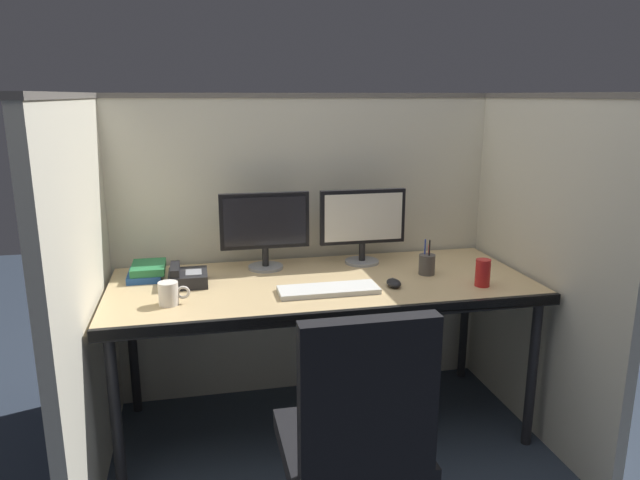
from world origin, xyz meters
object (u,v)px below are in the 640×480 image
at_px(desk_phone, 187,277).
at_px(pen_cup, 427,264).
at_px(computer_mouse, 394,283).
at_px(soda_can, 483,273).
at_px(keyboard_main, 328,290).
at_px(book_stack, 147,271).
at_px(monitor_right, 363,221).
at_px(monitor_left, 265,225).
at_px(coffee_mug, 169,293).
at_px(desk, 323,292).

bearing_deg(desk_phone, pen_cup, -4.28).
distance_m(computer_mouse, soda_can, 0.40).
bearing_deg(keyboard_main, desk_phone, 158.04).
height_order(computer_mouse, book_stack, book_stack).
relative_size(computer_mouse, desk_phone, 0.51).
relative_size(monitor_right, soda_can, 3.52).
bearing_deg(monitor_left, desk_phone, -155.75).
relative_size(keyboard_main, book_stack, 2.00).
bearing_deg(coffee_mug, keyboard_main, 1.07).
relative_size(computer_mouse, coffee_mug, 0.76).
xyz_separation_m(desk_phone, book_stack, (-0.18, 0.14, -0.00)).
xyz_separation_m(desk, soda_can, (0.68, -0.21, 0.11)).
bearing_deg(pen_cup, desk_phone, 175.72).
xyz_separation_m(monitor_right, coffee_mug, (-0.93, -0.41, -0.17)).
bearing_deg(book_stack, coffee_mug, -73.69).
relative_size(desk_phone, coffee_mug, 1.51).
relative_size(desk, soda_can, 15.57).
height_order(computer_mouse, desk_phone, desk_phone).
height_order(keyboard_main, pen_cup, pen_cup).
relative_size(desk, monitor_left, 4.42).
height_order(monitor_left, pen_cup, monitor_left).
bearing_deg(desk_phone, monitor_left, 24.25).
xyz_separation_m(monitor_left, pen_cup, (0.73, -0.25, -0.17)).
bearing_deg(desk_phone, soda_can, -13.17).
bearing_deg(pen_cup, coffee_mug, -171.80).
bearing_deg(book_stack, desk_phone, -37.55).
xyz_separation_m(coffee_mug, book_stack, (-0.11, 0.39, -0.02)).
xyz_separation_m(monitor_left, coffee_mug, (-0.44, -0.42, -0.17)).
bearing_deg(book_stack, pen_cup, -9.78).
relative_size(monitor_right, computer_mouse, 4.48).
relative_size(keyboard_main, pen_cup, 2.54).
bearing_deg(keyboard_main, computer_mouse, 2.23).
distance_m(keyboard_main, soda_can, 0.69).
height_order(monitor_left, coffee_mug, monitor_left).
height_order(desk_phone, book_stack, desk_phone).
distance_m(pen_cup, book_stack, 1.31).
bearing_deg(soda_can, desk_phone, 166.83).
distance_m(desk, soda_can, 0.72).
relative_size(desk, computer_mouse, 19.79).
height_order(monitor_right, keyboard_main, monitor_right).
bearing_deg(monitor_right, book_stack, -178.75).
bearing_deg(soda_can, pen_cup, 128.67).
bearing_deg(computer_mouse, desk_phone, 165.68).
bearing_deg(desk_phone, monitor_right, 10.65).
height_order(keyboard_main, coffee_mug, coffee_mug).
relative_size(coffee_mug, soda_can, 1.03).
distance_m(desk, computer_mouse, 0.33).
distance_m(monitor_left, book_stack, 0.59).
bearing_deg(coffee_mug, monitor_right, 24.05).
bearing_deg(desk, pen_cup, 1.01).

